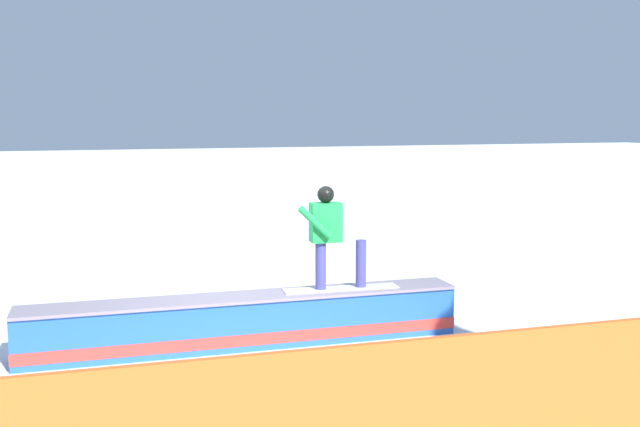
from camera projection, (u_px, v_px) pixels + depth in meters
name	position (u px, v px, depth m)	size (l,w,h in m)	color
ground_plane	(246.00, 346.00, 9.55)	(120.00, 120.00, 0.00)	white
grind_box	(246.00, 323.00, 9.51)	(5.65, 0.89, 0.66)	blue
snowboarder	(330.00, 234.00, 9.69)	(1.56, 0.44, 1.38)	silver
safety_fence	(381.00, 425.00, 5.55)	(13.98, 0.06, 1.28)	orange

